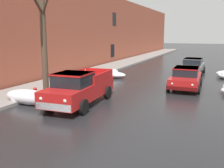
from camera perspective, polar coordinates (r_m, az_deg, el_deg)
left_sidewalk_slab at (r=23.24m, az=-5.17°, el=2.43°), size 3.07×80.00×0.16m
brick_townhouse_facade at (r=24.02m, az=-9.72°, el=12.21°), size 0.63×80.00×8.19m
snow_bank_near_corner_left at (r=17.87m, az=-5.54°, el=0.60°), size 2.66×0.92×0.69m
snow_bank_mid_block_left at (r=21.25m, az=-0.12°, el=2.22°), size 2.61×1.07×0.72m
snow_bank_along_right_kerb at (r=13.87m, az=-18.29°, el=-2.84°), size 2.89×0.96×0.78m
bare_tree_second_along_sidewalk at (r=15.18m, az=-15.10°, el=10.66°), size 3.09×3.28×6.62m
pickup_truck_red_approaching_near_lane at (r=13.09m, az=-7.40°, el=-0.90°), size 2.30×5.26×1.76m
sedan_red_parked_kerbside_close at (r=17.59m, az=16.25°, el=1.43°), size 2.10×4.32×1.42m
sedan_grey_parked_kerbside_mid at (r=24.20m, az=17.68°, el=3.91°), size 2.05×4.13×1.42m
fire_hydrant at (r=14.69m, az=-16.86°, el=-2.06°), size 0.42×0.22×0.71m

